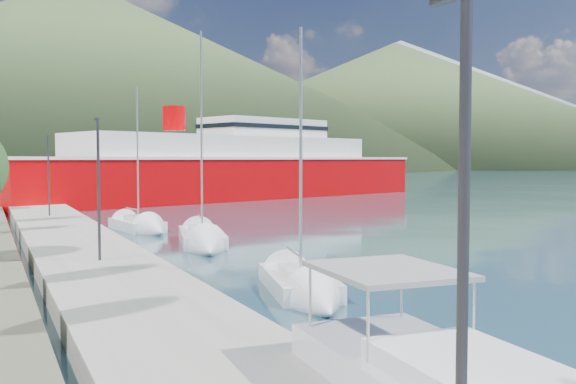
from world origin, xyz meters
TOP-DOWN VIEW (x-y plane):
  - ground at (0.00, 120.00)m, footprint 1400.00×1400.00m
  - quay at (-9.00, 26.00)m, footprint 5.00×88.00m
  - hills_far at (138.59, 618.73)m, footprint 1480.00×900.00m
  - hills_near at (98.04, 372.50)m, footprint 1010.00×520.00m
  - lamp_posts at (-9.00, 13.98)m, footprint 0.15×47.00m
  - sailboat_near at (-2.89, 6.07)m, footprint 4.03×7.93m
  - sailboat_mid at (-2.10, 20.67)m, footprint 4.61×9.77m
  - sailboat_far at (-3.32, 30.05)m, footprint 3.43×7.87m
  - ferry at (15.30, 63.81)m, footprint 61.15×31.48m

SIDE VIEW (x-z plane):
  - ground at x=0.00m, z-range 0.00..0.00m
  - sailboat_near at x=-2.89m, z-range -5.17..5.76m
  - sailboat_far at x=-3.32m, z-range -5.28..5.91m
  - sailboat_mid at x=-2.10m, z-range -6.48..7.13m
  - quay at x=-9.00m, z-range 0.00..0.80m
  - ferry at x=15.30m, z-range -2.34..9.63m
  - lamp_posts at x=-9.00m, z-range 1.05..7.11m
  - hills_near at x=98.04m, z-range -8.32..106.68m
  - hills_far at x=138.59m, z-range -12.61..167.39m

